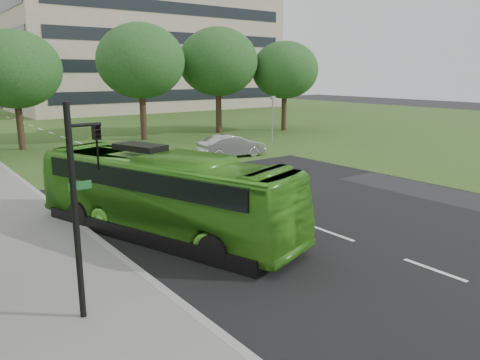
{
  "coord_description": "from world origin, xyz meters",
  "views": [
    {
      "loc": [
        -12.23,
        -8.84,
        5.68
      ],
      "look_at": [
        -1.64,
        5.36,
        1.6
      ],
      "focal_mm": 35.0,
      "sensor_mm": 36.0,
      "label": 1
    }
  ],
  "objects": [
    {
      "name": "sedan",
      "position": [
        6.3,
        17.0,
        0.77
      ],
      "size": [
        4.84,
        2.11,
        1.55
      ],
      "primitive_type": "imported",
      "rotation": [
        0.0,
        0.0,
        1.47
      ],
      "color": "#AAA9AF",
      "rests_on": "ground"
    },
    {
      "name": "street_surfaces",
      "position": [
        -0.38,
        22.75,
        0.03
      ],
      "size": [
        120.0,
        120.0,
        0.15
      ],
      "color": "black",
      "rests_on": "ground"
    },
    {
      "name": "tree_park_e",
      "position": [
        19.4,
        26.23,
        5.91
      ],
      "size": [
        6.53,
        6.53,
        8.7
      ],
      "color": "black",
      "rests_on": "ground"
    },
    {
      "name": "tree_park_d",
      "position": [
        13.02,
        28.44,
        6.65
      ],
      "size": [
        7.43,
        7.43,
        9.82
      ],
      "color": "black",
      "rests_on": "ground"
    },
    {
      "name": "camera_pole",
      "position": [
        12.19,
        19.59,
        2.5
      ],
      "size": [
        0.36,
        0.32,
        3.88
      ],
      "rotation": [
        0.0,
        0.0,
        -0.17
      ],
      "color": "gray",
      "rests_on": "ground"
    },
    {
      "name": "ground",
      "position": [
        0.0,
        0.0,
        0.0
      ],
      "size": [
        160.0,
        160.0,
        0.0
      ],
      "primitive_type": "plane",
      "color": "black",
      "rests_on": "ground"
    },
    {
      "name": "tree_park_b",
      "position": [
        -4.55,
        28.95,
        5.91
      ],
      "size": [
        6.68,
        6.68,
        8.76
      ],
      "color": "black",
      "rests_on": "ground"
    },
    {
      "name": "bus",
      "position": [
        -4.86,
        5.59,
        1.49
      ],
      "size": [
        5.8,
        10.9,
        2.97
      ],
      "primitive_type": "imported",
      "rotation": [
        0.0,
        0.0,
        0.33
      ],
      "color": "#489F25",
      "rests_on": "ground"
    },
    {
      "name": "office_building",
      "position": [
        21.96,
        61.96,
        12.5
      ],
      "size": [
        40.1,
        20.1,
        25.0
      ],
      "color": "tan",
      "rests_on": "ground"
    },
    {
      "name": "tree_park_c",
      "position": [
        5.17,
        28.38,
        6.61
      ],
      "size": [
        7.34,
        7.34,
        9.74
      ],
      "color": "black",
      "rests_on": "ground"
    },
    {
      "name": "traffic_light",
      "position": [
        -9.08,
        1.27,
        2.99
      ],
      "size": [
        0.81,
        0.23,
        5.08
      ],
      "rotation": [
        0.0,
        0.0,
        0.15
      ],
      "color": "black",
      "rests_on": "ground"
    }
  ]
}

